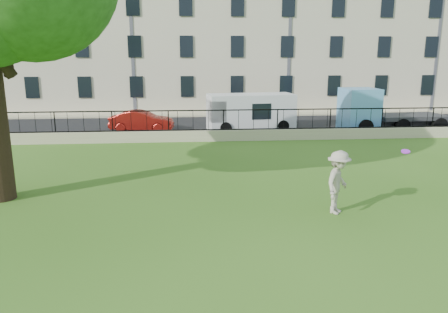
{
  "coord_description": "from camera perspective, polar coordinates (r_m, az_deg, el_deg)",
  "views": [
    {
      "loc": [
        -1.97,
        -11.62,
        4.75
      ],
      "look_at": [
        -0.69,
        3.5,
        1.13
      ],
      "focal_mm": 35.0,
      "sensor_mm": 36.0,
      "label": 1
    }
  ],
  "objects": [
    {
      "name": "red_sedan",
      "position": [
        27.48,
        -10.71,
        4.57
      ],
      "size": [
        3.99,
        1.75,
        1.27
      ],
      "primitive_type": "imported",
      "rotation": [
        0.0,
        0.0,
        1.47
      ],
      "color": "maroon",
      "rests_on": "street"
    },
    {
      "name": "iron_railing",
      "position": [
        23.97,
        -0.07,
        4.78
      ],
      "size": [
        50.0,
        0.05,
        1.13
      ],
      "color": "black",
      "rests_on": "retaining_wall"
    },
    {
      "name": "sidewalk",
      "position": [
        33.9,
        -1.46,
        5.46
      ],
      "size": [
        60.0,
        1.4,
        0.12
      ],
      "primitive_type": "cube",
      "color": "tan",
      "rests_on": "ground"
    },
    {
      "name": "street",
      "position": [
        28.78,
        -0.85,
        3.92
      ],
      "size": [
        60.0,
        9.0,
        0.01
      ],
      "primitive_type": "cube",
      "color": "black",
      "rests_on": "ground"
    },
    {
      "name": "retaining_wall",
      "position": [
        24.12,
        -0.07,
        2.78
      ],
      "size": [
        50.0,
        0.4,
        0.6
      ],
      "primitive_type": "cube",
      "color": "tan",
      "rests_on": "ground"
    },
    {
      "name": "building_row",
      "position": [
        39.29,
        -2.04,
        16.57
      ],
      "size": [
        56.4,
        10.4,
        13.8
      ],
      "color": "beige",
      "rests_on": "ground"
    },
    {
      "name": "ground",
      "position": [
        12.71,
        4.48,
        -8.59
      ],
      "size": [
        120.0,
        120.0,
        0.0
      ],
      "primitive_type": "plane",
      "color": "#325E16",
      "rests_on": "ground"
    },
    {
      "name": "frisbee",
      "position": [
        14.52,
        22.64,
        0.62
      ],
      "size": [
        0.34,
        0.33,
        0.12
      ],
      "primitive_type": "cylinder",
      "rotation": [
        0.21,
        -0.14,
        0.26
      ],
      "color": "#B628E5"
    },
    {
      "name": "blue_truck",
      "position": [
        29.13,
        21.04,
        5.76
      ],
      "size": [
        6.4,
        2.56,
        2.64
      ],
      "primitive_type": "cube",
      "rotation": [
        0.0,
        0.0,
        0.05
      ],
      "color": "#5FA5E0",
      "rests_on": "street"
    },
    {
      "name": "white_van",
      "position": [
        27.55,
        3.51,
        5.82
      ],
      "size": [
        5.54,
        2.69,
        2.24
      ],
      "primitive_type": "cube",
      "rotation": [
        0.0,
        0.0,
        0.12
      ],
      "color": "silver",
      "rests_on": "street"
    },
    {
      "name": "man",
      "position": [
        13.53,
        14.69,
        -3.28
      ],
      "size": [
        1.33,
        1.43,
        1.93
      ],
      "primitive_type": "imported",
      "rotation": [
        0.0,
        0.0,
        0.92
      ],
      "color": "#B3A692",
      "rests_on": "ground"
    }
  ]
}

